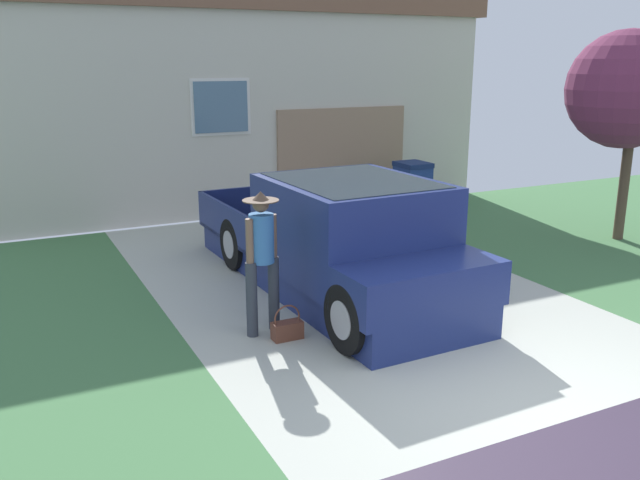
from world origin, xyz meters
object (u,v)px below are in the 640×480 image
at_px(pickup_truck, 342,242).
at_px(house_with_garage, 217,89).
at_px(handbag, 287,329).
at_px(front_yard_tree, 639,90).
at_px(person_with_hat, 262,252).
at_px(wheeled_trash_bin, 412,185).

height_order(pickup_truck, house_with_garage, house_with_garage).
bearing_deg(handbag, front_yard_tree, 10.80).
distance_m(person_with_hat, front_yard_tree, 7.66).
distance_m(person_with_hat, house_with_garage, 9.19).
xyz_separation_m(person_with_hat, handbag, (0.17, -0.32, -0.87)).
bearing_deg(person_with_hat, house_with_garage, 58.92).
bearing_deg(handbag, house_with_garage, 76.57).
bearing_deg(handbag, person_with_hat, 118.59).
bearing_deg(front_yard_tree, pickup_truck, -176.98).
height_order(pickup_truck, front_yard_tree, front_yard_tree).
xyz_separation_m(person_with_hat, house_with_garage, (2.34, 8.76, 1.49)).
relative_size(person_with_hat, handbag, 4.08).
height_order(person_with_hat, handbag, person_with_hat).
relative_size(pickup_truck, wheeled_trash_bin, 5.11).
height_order(house_with_garage, front_yard_tree, house_with_garage).
relative_size(person_with_hat, front_yard_tree, 0.47).
bearing_deg(person_with_hat, front_yard_tree, -7.96).
bearing_deg(house_with_garage, person_with_hat, -104.96).
relative_size(pickup_truck, front_yard_tree, 1.50).
xyz_separation_m(handbag, front_yard_tree, (7.23, 1.38, 2.54)).
xyz_separation_m(pickup_truck, wheeled_trash_bin, (3.81, 3.93, -0.17)).
height_order(pickup_truck, person_with_hat, person_with_hat).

